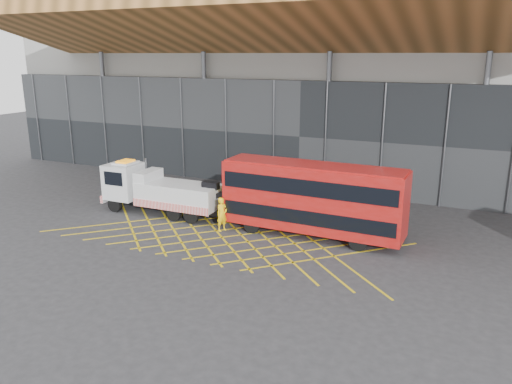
% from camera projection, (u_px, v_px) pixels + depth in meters
% --- Properties ---
extents(ground_plane, '(120.00, 120.00, 0.00)m').
position_uv_depth(ground_plane, '(197.00, 233.00, 28.30)').
color(ground_plane, '#29282B').
extents(road_markings, '(19.96, 7.16, 0.01)m').
position_uv_depth(road_markings, '(222.00, 237.00, 27.66)').
color(road_markings, gold).
rests_on(road_markings, ground_plane).
extents(construction_building, '(55.00, 23.97, 18.00)m').
position_uv_depth(construction_building, '(329.00, 64.00, 41.25)').
color(construction_building, '#999993').
rests_on(construction_building, ground_plane).
extents(recovery_truck, '(9.40, 2.26, 3.28)m').
position_uv_depth(recovery_truck, '(158.00, 190.00, 31.51)').
color(recovery_truck, black).
rests_on(recovery_truck, ground_plane).
extents(bus_towed, '(10.14, 2.60, 4.10)m').
position_uv_depth(bus_towed, '(312.00, 197.00, 27.30)').
color(bus_towed, '#9E0F0C').
rests_on(bus_towed, ground_plane).
extents(worker, '(0.73, 0.85, 1.96)m').
position_uv_depth(worker, '(222.00, 214.00, 28.48)').
color(worker, yellow).
rests_on(worker, ground_plane).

